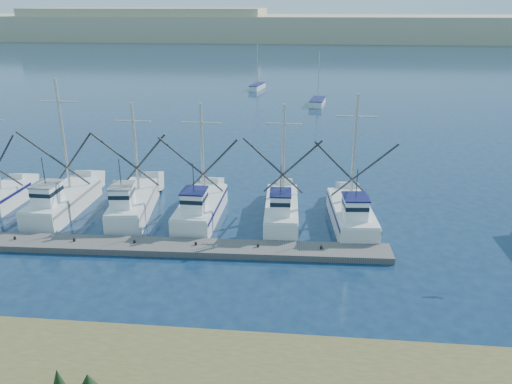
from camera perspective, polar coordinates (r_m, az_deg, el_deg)
ground at (r=27.26m, az=5.41°, el=-12.53°), size 500.00×500.00×0.00m
floating_dock at (r=33.13m, az=-12.02°, el=-6.10°), size 30.91×3.04×0.41m
dune_ridge at (r=233.03m, az=6.04°, el=18.20°), size 360.00×60.00×10.00m
trawler_fleet at (r=37.08m, az=-9.84°, el=-1.67°), size 29.56×8.32×9.88m
sailboat_near at (r=79.75m, az=7.04°, el=10.18°), size 2.71×5.73×8.10m
sailboat_far at (r=94.22m, az=0.15°, el=11.95°), size 2.66×5.76×8.10m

